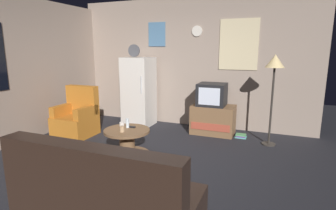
{
  "coord_description": "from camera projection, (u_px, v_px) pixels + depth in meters",
  "views": [
    {
      "loc": [
        1.73,
        -3.25,
        1.69
      ],
      "look_at": [
        0.07,
        0.9,
        0.75
      ],
      "focal_mm": 28.92,
      "sensor_mm": 36.0,
      "label": 1
    }
  ],
  "objects": [
    {
      "name": "mug_ceramic_tan",
      "position": [
        122.0,
        129.0,
        4.11
      ],
      "size": [
        0.08,
        0.08,
        0.09
      ],
      "primitive_type": "cylinder",
      "color": "tan",
      "rests_on": "coffee_table"
    },
    {
      "name": "armchair",
      "position": [
        77.0,
        118.0,
        5.32
      ],
      "size": [
        0.68,
        0.68,
        0.96
      ],
      "color": "#B2661E",
      "rests_on": "ground_plane"
    },
    {
      "name": "crt_tv",
      "position": [
        212.0,
        94.0,
        5.34
      ],
      "size": [
        0.54,
        0.51,
        0.44
      ],
      "color": "black",
      "rests_on": "tv_stand"
    },
    {
      "name": "remote_control",
      "position": [
        131.0,
        127.0,
        4.34
      ],
      "size": [
        0.15,
        0.06,
        0.02
      ],
      "primitive_type": "cube",
      "rotation": [
        0.0,
        0.0,
        0.11
      ],
      "color": "black",
      "rests_on": "coffee_table"
    },
    {
      "name": "standing_lamp",
      "position": [
        275.0,
        68.0,
        4.56
      ],
      "size": [
        0.32,
        0.32,
        1.59
      ],
      "color": "#332D28",
      "rests_on": "ground_plane"
    },
    {
      "name": "mug_ceramic_white",
      "position": [
        122.0,
        125.0,
        4.33
      ],
      "size": [
        0.08,
        0.08,
        0.09
      ],
      "primitive_type": "cylinder",
      "color": "silver",
      "rests_on": "coffee_table"
    },
    {
      "name": "couch",
      "position": [
        106.0,
        200.0,
        2.5
      ],
      "size": [
        1.7,
        0.8,
        0.92
      ],
      "color": "black",
      "rests_on": "ground_plane"
    },
    {
      "name": "fridge",
      "position": [
        139.0,
        92.0,
        5.95
      ],
      "size": [
        0.6,
        0.62,
        1.77
      ],
      "color": "silver",
      "rests_on": "ground_plane"
    },
    {
      "name": "wall_with_art",
      "position": [
        191.0,
        63.0,
        5.87
      ],
      "size": [
        5.2,
        0.12,
        2.74
      ],
      "color": "gray",
      "rests_on": "ground_plane"
    },
    {
      "name": "wall_left_with_window",
      "position": [
        4.0,
        72.0,
        4.58
      ],
      "size": [
        0.12,
        5.2,
        2.6
      ],
      "color": "gray",
      "rests_on": "ground_plane"
    },
    {
      "name": "coffee_table",
      "position": [
        127.0,
        143.0,
        4.28
      ],
      "size": [
        0.72,
        0.72,
        0.44
      ],
      "color": "brown",
      "rests_on": "ground_plane"
    },
    {
      "name": "book_stack",
      "position": [
        241.0,
        136.0,
        5.22
      ],
      "size": [
        0.21,
        0.18,
        0.06
      ],
      "color": "#5DB1AE",
      "rests_on": "ground_plane"
    },
    {
      "name": "tv_stand",
      "position": [
        213.0,
        119.0,
        5.43
      ],
      "size": [
        0.84,
        0.53,
        0.57
      ],
      "color": "brown",
      "rests_on": "ground_plane"
    },
    {
      "name": "ground_plane",
      "position": [
        140.0,
        167.0,
        3.93
      ],
      "size": [
        12.0,
        12.0,
        0.0
      ],
      "primitive_type": "plane",
      "color": "#232328"
    },
    {
      "name": "wine_glass",
      "position": [
        127.0,
        123.0,
        4.32
      ],
      "size": [
        0.05,
        0.05,
        0.15
      ],
      "primitive_type": "cylinder",
      "color": "silver",
      "rests_on": "coffee_table"
    }
  ]
}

